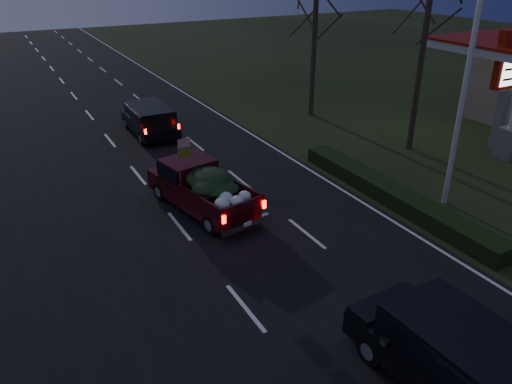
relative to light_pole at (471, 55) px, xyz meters
name	(u,v)px	position (x,y,z in m)	size (l,w,h in m)	color
ground	(245,308)	(-9.50, -2.00, -5.48)	(120.00, 120.00, 0.00)	black
road_asphalt	(245,308)	(-9.50, -2.00, -5.47)	(14.00, 120.00, 0.02)	black
hedge_row	(392,194)	(-1.70, 1.00, -5.18)	(1.00, 10.00, 0.60)	black
light_pole	(471,55)	(0.00, 0.00, 0.00)	(0.50, 0.90, 9.16)	silver
gas_price_pylon	(510,71)	(6.50, 2.99, -1.71)	(2.00, 0.41, 5.57)	gray
bare_tree_mid	(428,10)	(3.00, 5.00, 0.87)	(3.60, 3.60, 8.50)	black
bare_tree_far	(315,21)	(2.00, 12.00, -0.25)	(3.60, 3.60, 7.00)	black
pickup_truck	(201,185)	(-8.26, 3.89, -4.53)	(2.73, 5.10, 2.54)	#39070E
lead_suv	(150,117)	(-7.38, 12.88, -4.52)	(1.89, 4.44, 1.27)	black
rear_suv	(467,360)	(-6.88, -6.78, -4.42)	(2.42, 4.99, 1.41)	black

